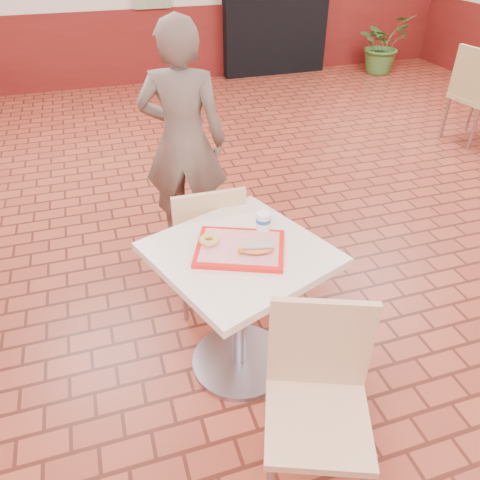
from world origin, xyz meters
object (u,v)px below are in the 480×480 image
object	(u,v)px
chair_second_left	(475,91)
serving_tray	(240,248)
ring_donut	(209,240)
customer	(183,141)
paper_cup	(263,221)
chair_main_back	(207,242)
long_john_donut	(256,248)
chair_main_front	(318,394)
main_table	(240,292)
potted_plant	(383,44)

from	to	relation	value
chair_second_left	serving_tray	bearing A→B (deg)	116.17
serving_tray	ring_donut	world-z (taller)	ring_donut
customer	ring_donut	world-z (taller)	customer
paper_cup	chair_second_left	size ratio (longest dim) A/B	0.09
chair_main_back	long_john_donut	world-z (taller)	chair_main_back
chair_main_front	long_john_donut	world-z (taller)	chair_main_front
customer	main_table	bearing A→B (deg)	110.31
chair_main_front	chair_second_left	xyz separation A→B (m)	(3.17, 2.88, 0.05)
long_john_donut	paper_cup	size ratio (longest dim) A/B	1.93
paper_cup	chair_second_left	world-z (taller)	chair_second_left
potted_plant	customer	bearing A→B (deg)	-136.83
main_table	paper_cup	xyz separation A→B (m)	(0.15, 0.11, 0.33)
chair_main_front	serving_tray	world-z (taller)	chair_main_front
serving_tray	paper_cup	world-z (taller)	paper_cup
customer	long_john_donut	distance (m)	1.35
serving_tray	chair_main_back	bearing A→B (deg)	94.13
chair_main_back	paper_cup	bearing A→B (deg)	116.06
chair_second_left	paper_cup	bearing A→B (deg)	116.11
chair_main_front	potted_plant	xyz separation A→B (m)	(3.75, 5.56, -0.07)
chair_main_front	ring_donut	distance (m)	0.83
ring_donut	paper_cup	distance (m)	0.29
long_john_donut	paper_cup	xyz separation A→B (m)	(0.10, 0.18, 0.02)
ring_donut	paper_cup	bearing A→B (deg)	7.24
customer	ring_donut	size ratio (longest dim) A/B	17.00
customer	serving_tray	size ratio (longest dim) A/B	3.96
chair_main_back	chair_second_left	bearing A→B (deg)	-151.58
chair_second_left	ring_donut	bearing A→B (deg)	114.29
ring_donut	long_john_donut	world-z (taller)	long_john_donut
chair_main_back	potted_plant	bearing A→B (deg)	-130.42
ring_donut	chair_main_front	bearing A→B (deg)	-71.07
chair_main_front	ring_donut	bearing A→B (deg)	130.71
ring_donut	chair_second_left	distance (m)	4.05
chair_main_front	long_john_donut	xyz separation A→B (m)	(-0.06, 0.58, 0.33)
main_table	chair_main_front	distance (m)	0.66
serving_tray	ring_donut	bearing A→B (deg)	150.83
customer	potted_plant	distance (m)	5.32
serving_tray	paper_cup	distance (m)	0.20
main_table	serving_tray	xyz separation A→B (m)	(-0.00, -0.00, 0.27)
customer	serving_tray	xyz separation A→B (m)	(-0.00, -1.28, -0.01)
potted_plant	paper_cup	bearing A→B (deg)	-127.79
serving_tray	paper_cup	xyz separation A→B (m)	(0.15, 0.11, 0.06)
paper_cup	customer	bearing A→B (deg)	97.22
main_table	chair_main_front	xyz separation A→B (m)	(0.12, -0.65, -0.03)
chair_main_back	customer	xyz separation A→B (m)	(0.04, 0.76, 0.32)
chair_main_front	paper_cup	world-z (taller)	paper_cup
chair_main_back	serving_tray	xyz separation A→B (m)	(0.04, -0.52, 0.30)
chair_main_front	ring_donut	xyz separation A→B (m)	(-0.25, 0.72, 0.32)
chair_second_left	main_table	bearing A→B (deg)	116.17
serving_tray	chair_main_front	bearing A→B (deg)	-79.65
chair_main_back	potted_plant	distance (m)	5.87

